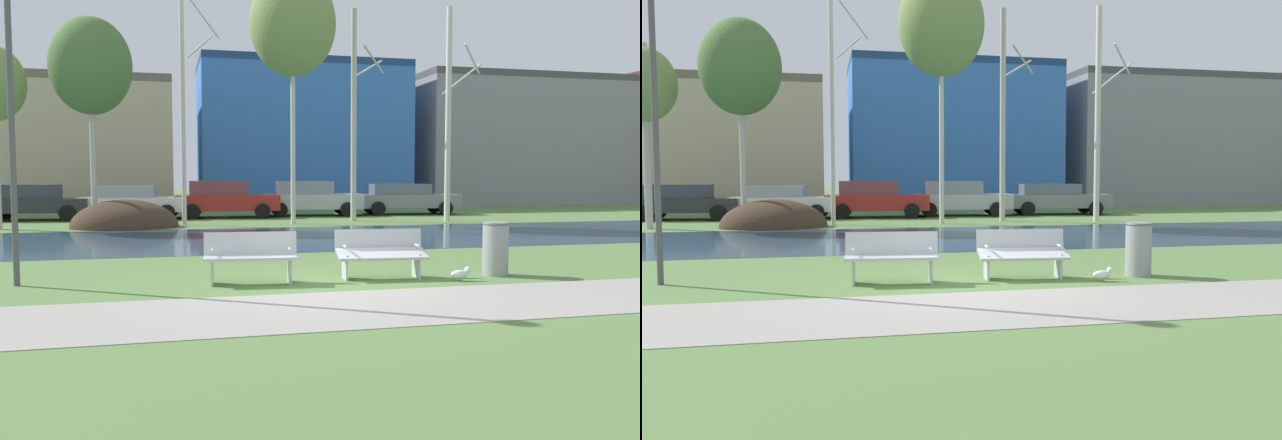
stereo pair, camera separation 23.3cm
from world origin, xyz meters
TOP-DOWN VIEW (x-y plane):
  - ground_plane at (0.00, 10.00)m, footprint 120.00×120.00m
  - paved_path_strip at (0.00, -1.82)m, footprint 60.00×2.42m
  - river_band at (0.00, 7.99)m, footprint 80.00×7.13m
  - soil_mound at (-3.99, 12.99)m, footprint 3.71×2.98m
  - bench_left at (-1.16, 0.53)m, footprint 1.65×0.71m
  - bench_right at (1.18, 0.53)m, footprint 1.65×0.71m
  - trash_bin at (3.34, 0.33)m, footprint 0.50×0.50m
  - seagull at (2.44, -0.10)m, footprint 0.40×0.15m
  - streetlamp at (-5.00, 1.22)m, footprint 0.32×0.32m
  - birch_far_left at (-8.09, 13.09)m, footprint 2.08×2.08m
  - birch_left at (-5.00, 13.09)m, footprint 2.77×2.77m
  - birch_center_left at (-1.89, 13.42)m, footprint 1.42×2.42m
  - birch_center at (2.07, 13.08)m, footprint 3.19×3.19m
  - birch_center_right at (4.74, 14.02)m, footprint 1.34×2.34m
  - birch_right at (8.31, 12.99)m, footprint 1.47×2.60m
  - parked_van_nearest_dark at (-7.81, 17.37)m, footprint 4.50×2.26m
  - parked_sedan_second_white at (-3.93, 17.19)m, footprint 4.40×2.38m
  - parked_hatch_third_red at (-0.09, 17.16)m, footprint 4.54×2.28m
  - parked_wagon_fourth_silver at (3.69, 17.53)m, footprint 4.63×2.35m
  - parked_suv_fifth_grey at (8.24, 17.46)m, footprint 4.92×2.31m
  - building_beige_block at (-9.38, 24.84)m, footprint 14.34×7.27m
  - building_blue_store at (5.10, 26.21)m, footprint 11.65×6.54m
  - building_grey_warehouse at (19.40, 26.61)m, footprint 14.54×7.65m

SIDE VIEW (x-z plane):
  - ground_plane at x=0.00m, z-range 0.00..0.00m
  - soil_mound at x=-3.99m, z-range -0.98..0.98m
  - river_band at x=0.00m, z-range 0.00..0.01m
  - paved_path_strip at x=0.00m, z-range 0.00..0.01m
  - seagull at x=2.44m, z-range 0.01..0.25m
  - bench_left at x=-1.16m, z-range 0.04..0.91m
  - bench_right at x=1.18m, z-range 0.04..0.91m
  - trash_bin at x=3.34m, z-range 0.02..1.00m
  - parked_sedan_second_white at x=-3.93m, z-range 0.05..1.44m
  - parked_suv_fifth_grey at x=8.24m, z-range 0.05..1.47m
  - parked_van_nearest_dark at x=-7.81m, z-range 0.04..1.48m
  - parked_wagon_fourth_silver at x=3.69m, z-range 0.03..1.59m
  - parked_hatch_third_red at x=-0.09m, z-range 0.03..1.61m
  - building_beige_block at x=-9.38m, z-range 0.00..6.66m
  - building_grey_warehouse at x=19.40m, z-range 0.00..7.87m
  - streetlamp at x=-5.00m, z-range 0.95..7.19m
  - building_blue_store at x=5.10m, z-range 0.00..8.19m
  - birch_center_right at x=4.74m, z-range 0.10..8.43m
  - birch_right at x=8.31m, z-range 0.10..8.46m
  - birch_center_left at x=-1.89m, z-range 0.11..9.46m
  - birch_far_left at x=-8.09m, z-range 1.69..7.94m
  - birch_left at x=-5.00m, z-range 1.94..9.18m
  - birch_center at x=2.07m, z-range 2.63..12.10m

